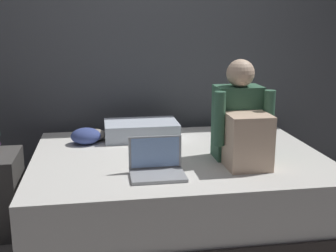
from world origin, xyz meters
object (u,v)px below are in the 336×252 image
(person_sitting, at_px, (242,124))
(clothes_pile, at_px, (89,136))
(laptop, at_px, (156,166))
(bed, at_px, (178,191))
(pillow, at_px, (141,130))

(person_sitting, distance_m, clothes_pile, 1.16)
(laptop, xyz_separation_m, clothes_pile, (-0.40, 0.76, 0.00))
(person_sitting, height_order, laptop, person_sitting)
(bed, bearing_deg, clothes_pile, 148.27)
(clothes_pile, bearing_deg, person_sitting, -31.12)
(person_sitting, relative_size, pillow, 1.17)
(bed, xyz_separation_m, pillow, (-0.21, 0.45, 0.34))
(person_sitting, height_order, clothes_pile, person_sitting)
(person_sitting, bearing_deg, pillow, 131.01)
(bed, relative_size, clothes_pile, 7.70)
(pillow, distance_m, clothes_pile, 0.41)
(laptop, height_order, clothes_pile, laptop)
(person_sitting, xyz_separation_m, pillow, (-0.58, 0.67, -0.19))
(clothes_pile, bearing_deg, laptop, -62.08)
(person_sitting, height_order, pillow, person_sitting)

